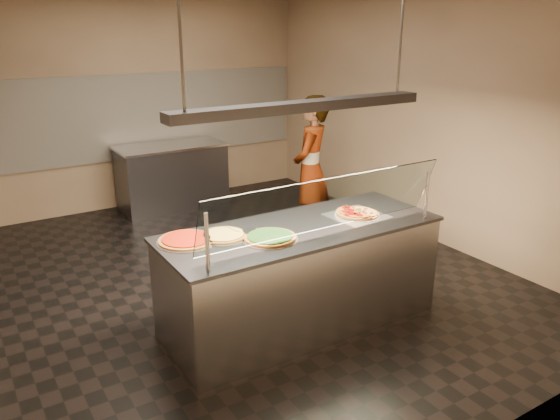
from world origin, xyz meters
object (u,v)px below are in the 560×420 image
sneeze_guard (327,205)px  pizza_tomato (186,240)px  half_pizza_sausage (365,211)px  pizza_spinach (270,237)px  pizza_cheese (223,235)px  heat_lamp_housing (303,106)px  half_pizza_pepperoni (349,214)px  serving_counter (301,276)px  worker (311,170)px  prep_table (172,176)px  pizza_spatula (240,230)px  perforated_tray (357,215)px

sneeze_guard → pizza_tomato: 1.15m
half_pizza_sausage → pizza_spinach: size_ratio=0.87×
pizza_cheese → heat_lamp_housing: (0.67, -0.15, 1.01)m
sneeze_guard → half_pizza_pepperoni: bearing=32.4°
pizza_cheese → heat_lamp_housing: 1.22m
serving_counter → worker: bearing=52.7°
serving_counter → pizza_spinach: (-0.37, -0.10, 0.48)m
serving_counter → prep_table: 3.72m
sneeze_guard → pizza_cheese: 0.88m
half_pizza_sausage → prep_table: (-0.41, 3.75, -0.49)m
half_pizza_pepperoni → heat_lamp_housing: bearing=175.9°
pizza_tomato → worker: worker is taller
pizza_spatula → prep_table: pizza_spatula is taller
serving_counter → half_pizza_sausage: size_ratio=6.19×
half_pizza_pepperoni → serving_counter: bearing=175.9°
serving_counter → worker: worker is taller
sneeze_guard → pizza_cheese: (-0.67, 0.49, -0.28)m
pizza_cheese → pizza_spinach: bearing=-39.9°
perforated_tray → pizza_cheese: (-1.24, 0.18, 0.01)m
perforated_tray → pizza_spatula: size_ratio=2.15×
perforated_tray → half_pizza_sausage: bearing=-0.2°
pizza_spinach → prep_table: size_ratio=0.30×
perforated_tray → worker: bearing=68.5°
half_pizza_pepperoni → pizza_tomato: half_pizza_pepperoni is taller
heat_lamp_housing → pizza_spatula: bearing=163.9°
perforated_tray → pizza_cheese: bearing=171.6°
pizza_spatula → pizza_tomato: bearing=172.1°
pizza_cheese → prep_table: bearing=75.5°
heat_lamp_housing → half_pizza_sausage: bearing=-3.1°
serving_counter → half_pizza_pepperoni: (0.49, -0.04, 0.50)m
serving_counter → heat_lamp_housing: size_ratio=1.06×
perforated_tray → heat_lamp_housing: 1.17m
pizza_cheese → half_pizza_sausage: bearing=-7.9°
half_pizza_pepperoni → prep_table: half_pizza_pepperoni is taller
half_pizza_pepperoni → prep_table: bearing=93.5°
perforated_tray → pizza_spinach: size_ratio=1.09×
perforated_tray → pizza_spatula: (-1.09, 0.18, 0.02)m
worker → sneeze_guard: bearing=17.9°
sneeze_guard → perforated_tray: sneeze_guard is taller
half_pizza_sausage → pizza_spinach: 1.04m
half_pizza_pepperoni → worker: worker is taller
half_pizza_sausage → pizza_spinach: bearing=-176.6°
prep_table → worker: bearing=-65.2°
pizza_spatula → worker: size_ratio=0.13×
serving_counter → half_pizza_pepperoni: half_pizza_pepperoni is taller
pizza_tomato → heat_lamp_housing: heat_lamp_housing is taller
pizza_tomato → heat_lamp_housing: (0.96, -0.21, 1.01)m
pizza_tomato → pizza_cheese: bearing=-11.9°
sneeze_guard → prep_table: sneeze_guard is taller
pizza_cheese → half_pizza_pepperoni: bearing=-9.0°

